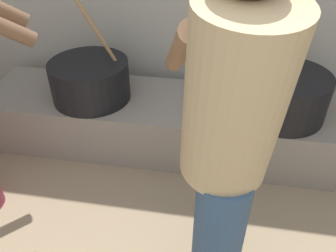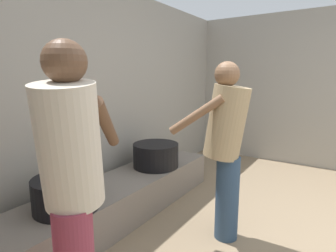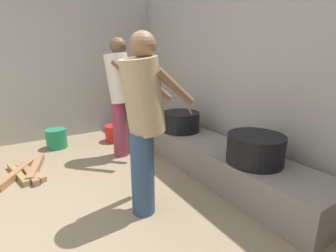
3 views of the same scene
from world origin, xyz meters
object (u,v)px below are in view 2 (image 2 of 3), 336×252
at_px(cook_in_tan_shirt, 225,142).
at_px(cooking_pot_main, 66,193).
at_px(cook_in_cream_shirt, 72,179).
at_px(cooking_pot_secondary, 156,155).

bearing_deg(cook_in_tan_shirt, cooking_pot_main, 132.13).
bearing_deg(cook_in_cream_shirt, cook_in_tan_shirt, -12.58).
distance_m(cooking_pot_secondary, cook_in_tan_shirt, 1.09).
relative_size(cook_in_cream_shirt, cook_in_tan_shirt, 1.04).
bearing_deg(cook_in_cream_shirt, cooking_pot_secondary, 22.44).
bearing_deg(cooking_pot_main, cook_in_cream_shirt, -122.82).
height_order(cooking_pot_secondary, cook_in_tan_shirt, cook_in_tan_shirt).
relative_size(cooking_pot_main, cook_in_tan_shirt, 0.47).
bearing_deg(cook_in_cream_shirt, cooking_pot_main, 57.18).
bearing_deg(cooking_pot_main, cooking_pot_secondary, 0.48).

